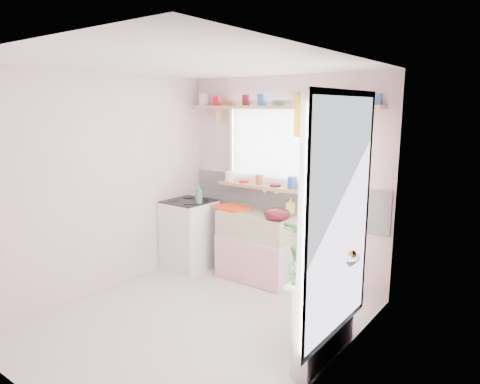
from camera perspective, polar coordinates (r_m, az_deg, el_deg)
The scene contains 19 objects.
room at distance 4.38m, azimuth 8.05°, elevation 1.29°, with size 3.20×3.20×3.20m.
sink_unit at distance 5.38m, azimuth 2.44°, elevation -7.06°, with size 0.95×0.65×1.11m.
cooker at distance 5.77m, azimuth -6.79°, elevation -5.57°, with size 0.58×0.58×0.93m.
radiator_ledge at distance 3.84m, azimuth 11.31°, elevation -15.59°, with size 0.22×0.95×0.78m.
windowsill at distance 5.35m, azimuth 3.63°, elevation 0.67°, with size 1.40×0.22×0.04m, color tan.
pine_shelf at distance 5.18m, azimuth 5.12°, elevation 11.20°, with size 2.52×0.24×0.04m, color tan.
shelf_crockery at distance 5.18m, azimuth 5.13°, elevation 12.03°, with size 2.47×0.11×0.12m.
sill_crockery at distance 5.37m, azimuth 3.20°, elevation 1.50°, with size 1.35×0.11×0.12m.
dish_tray at distance 5.44m, azimuth -1.08°, elevation -2.05°, with size 0.41×0.31×0.04m, color #EF4315.
colander at distance 4.92m, azimuth 5.01°, elevation -2.92°, with size 0.31×0.31×0.14m, color #4F0D16.
jade_plant at distance 3.55m, azimuth 9.63°, elevation -6.70°, with size 0.47×0.41×0.52m, color #2E6A2A.
fruit_bowl at distance 3.89m, azimuth 13.64°, elevation -8.78°, with size 0.28×0.28×0.07m, color silver.
herb_pot at distance 3.36m, azimuth 7.21°, elevation -10.69°, with size 0.10×0.07×0.18m, color #2E702D.
soap_bottle_sink at distance 5.24m, azimuth 6.74°, elevation -1.75°, with size 0.09×0.09×0.20m, color #E6F96E.
sill_cup at distance 5.74m, azimuth -1.04°, elevation 2.04°, with size 0.11×0.11×0.09m, color white.
sill_bowl at distance 5.11m, azimuth 9.29°, elevation 0.61°, with size 0.19×0.19×0.06m, color #366AB1.
shelf_vase at distance 5.11m, azimuth 7.80°, elevation 12.26°, with size 0.15×0.15×0.16m, color brown.
cooker_bottle at distance 5.45m, azimuth -5.52°, elevation -0.23°, with size 0.10×0.10×0.25m, color #3A744C.
fruit at distance 3.87m, azimuth 13.80°, elevation -7.95°, with size 0.20×0.14×0.10m.
Camera 1 is at (2.74, -2.92, 2.11)m, focal length 32.00 mm.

